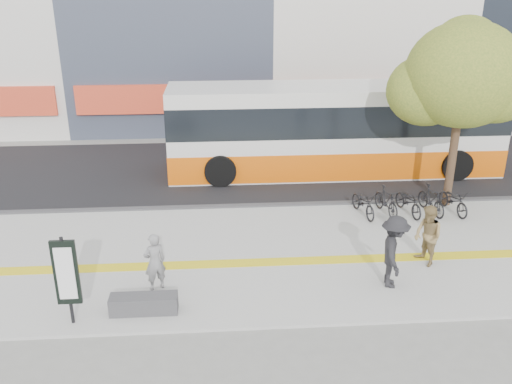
{
  "coord_description": "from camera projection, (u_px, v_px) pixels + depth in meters",
  "views": [
    {
      "loc": [
        -0.72,
        -12.37,
        7.59
      ],
      "look_at": [
        0.31,
        2.0,
        1.81
      ],
      "focal_mm": 38.16,
      "sensor_mm": 36.0,
      "label": 1
    }
  ],
  "objects": [
    {
      "name": "bicycle_row",
      "position": [
        409.0,
        201.0,
        18.2
      ],
      "size": [
        3.96,
        1.72,
        0.96
      ],
      "color": "black",
      "rests_on": "sidewalk"
    },
    {
      "name": "pedestrian_tan",
      "position": [
        428.0,
        236.0,
        14.87
      ],
      "size": [
        0.86,
        0.98,
        1.71
      ],
      "primitive_type": "imported",
      "rotation": [
        0.0,
        0.0,
        -1.28
      ],
      "color": "olive",
      "rests_on": "sidewalk"
    },
    {
      "name": "pedestrian_dark",
      "position": [
        394.0,
        252.0,
        13.79
      ],
      "size": [
        0.96,
        1.37,
        1.94
      ],
      "primitive_type": "imported",
      "rotation": [
        0.0,
        0.0,
        1.37
      ],
      "color": "black",
      "rests_on": "sidewalk"
    },
    {
      "name": "street",
      "position": [
        237.0,
        170.0,
        22.64
      ],
      "size": [
        40.0,
        8.0,
        0.06
      ],
      "primitive_type": "cube",
      "color": "black",
      "rests_on": "ground"
    },
    {
      "name": "bus",
      "position": [
        334.0,
        132.0,
        21.81
      ],
      "size": [
        13.21,
        3.13,
        3.52
      ],
      "color": "silver",
      "rests_on": "street"
    },
    {
      "name": "curb",
      "position": [
        241.0,
        207.0,
        18.92
      ],
      "size": [
        40.0,
        0.25,
        0.14
      ],
      "primitive_type": "cube",
      "color": "#373739",
      "rests_on": "ground"
    },
    {
      "name": "sidewalk",
      "position": [
        247.0,
        256.0,
        15.69
      ],
      "size": [
        40.0,
        7.0,
        0.08
      ],
      "primitive_type": "cube",
      "color": "gray",
      "rests_on": "ground"
    },
    {
      "name": "street_tree",
      "position": [
        461.0,
        77.0,
        17.58
      ],
      "size": [
        4.4,
        3.8,
        6.31
      ],
      "color": "#352218",
      "rests_on": "sidewalk"
    },
    {
      "name": "tactile_strip",
      "position": [
        248.0,
        263.0,
        15.21
      ],
      "size": [
        40.0,
        0.45,
        0.01
      ],
      "primitive_type": "cube",
      "color": "gold",
      "rests_on": "sidewalk"
    },
    {
      "name": "ground",
      "position": [
        250.0,
        284.0,
        14.32
      ],
      "size": [
        120.0,
        120.0,
        0.0
      ],
      "primitive_type": "plane",
      "color": "slate",
      "rests_on": "ground"
    },
    {
      "name": "signboard",
      "position": [
        66.0,
        274.0,
        12.14
      ],
      "size": [
        0.55,
        0.1,
        2.2
      ],
      "color": "black",
      "rests_on": "sidewalk"
    },
    {
      "name": "bench",
      "position": [
        144.0,
        304.0,
        12.92
      ],
      "size": [
        1.6,
        0.45,
        0.45
      ],
      "primitive_type": "cube",
      "color": "#373739",
      "rests_on": "sidewalk"
    },
    {
      "name": "seated_woman",
      "position": [
        155.0,
        262.0,
        13.7
      ],
      "size": [
        0.67,
        0.58,
        1.55
      ],
      "primitive_type": "imported",
      "rotation": [
        0.0,
        0.0,
        3.6
      ],
      "color": "black",
      "rests_on": "sidewalk"
    }
  ]
}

